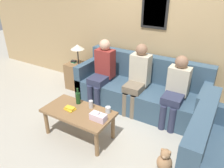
{
  "coord_description": "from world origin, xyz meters",
  "views": [
    {
      "loc": [
        1.38,
        -2.85,
        2.27
      ],
      "look_at": [
        -0.22,
        -0.16,
        0.69
      ],
      "focal_mm": 35.0,
      "sensor_mm": 36.0,
      "label": 1
    }
  ],
  "objects_px": {
    "person_left": "(102,70)",
    "person_middle": "(138,77)",
    "couch_main": "(140,90)",
    "teddy_bear": "(165,160)",
    "wine_bottle": "(78,98)",
    "drinking_glass": "(108,110)",
    "person_right": "(176,88)",
    "couch_side": "(220,161)",
    "coffee_table": "(78,115)"
  },
  "relations": [
    {
      "from": "couch_main",
      "to": "couch_side",
      "type": "bearing_deg",
      "value": -36.73
    },
    {
      "from": "couch_side",
      "to": "person_middle",
      "type": "bearing_deg",
      "value": 57.09
    },
    {
      "from": "person_left",
      "to": "person_middle",
      "type": "xyz_separation_m",
      "value": [
        0.7,
        0.06,
        0.0
      ]
    },
    {
      "from": "coffee_table",
      "to": "person_right",
      "type": "xyz_separation_m",
      "value": [
        1.12,
        1.11,
        0.24
      ]
    },
    {
      "from": "person_right",
      "to": "teddy_bear",
      "type": "bearing_deg",
      "value": -77.99
    },
    {
      "from": "wine_bottle",
      "to": "couch_side",
      "type": "bearing_deg",
      "value": -0.26
    },
    {
      "from": "person_right",
      "to": "teddy_bear",
      "type": "relative_size",
      "value": 3.65
    },
    {
      "from": "person_right",
      "to": "teddy_bear",
      "type": "xyz_separation_m",
      "value": [
        0.23,
        -1.07,
        -0.49
      ]
    },
    {
      "from": "couch_side",
      "to": "person_right",
      "type": "relative_size",
      "value": 1.2
    },
    {
      "from": "wine_bottle",
      "to": "person_middle",
      "type": "xyz_separation_m",
      "value": [
        0.56,
        0.97,
        0.11
      ]
    },
    {
      "from": "wine_bottle",
      "to": "person_middle",
      "type": "height_order",
      "value": "person_middle"
    },
    {
      "from": "person_left",
      "to": "teddy_bear",
      "type": "distance_m",
      "value": 2.0
    },
    {
      "from": "coffee_table",
      "to": "wine_bottle",
      "type": "relative_size",
      "value": 4.03
    },
    {
      "from": "couch_side",
      "to": "person_middle",
      "type": "height_order",
      "value": "person_middle"
    },
    {
      "from": "couch_main",
      "to": "person_right",
      "type": "bearing_deg",
      "value": -14.6
    },
    {
      "from": "person_middle",
      "to": "coffee_table",
      "type": "bearing_deg",
      "value": -110.41
    },
    {
      "from": "wine_bottle",
      "to": "person_middle",
      "type": "relative_size",
      "value": 0.22
    },
    {
      "from": "drinking_glass",
      "to": "teddy_bear",
      "type": "distance_m",
      "value": 1.03
    },
    {
      "from": "drinking_glass",
      "to": "person_middle",
      "type": "height_order",
      "value": "person_middle"
    },
    {
      "from": "couch_main",
      "to": "person_middle",
      "type": "xyz_separation_m",
      "value": [
        -0.01,
        -0.14,
        0.34
      ]
    },
    {
      "from": "coffee_table",
      "to": "person_left",
      "type": "relative_size",
      "value": 0.87
    },
    {
      "from": "couch_main",
      "to": "coffee_table",
      "type": "bearing_deg",
      "value": -108.81
    },
    {
      "from": "couch_side",
      "to": "person_right",
      "type": "height_order",
      "value": "person_right"
    },
    {
      "from": "person_right",
      "to": "coffee_table",
      "type": "bearing_deg",
      "value": -135.27
    },
    {
      "from": "wine_bottle",
      "to": "drinking_glass",
      "type": "distance_m",
      "value": 0.54
    },
    {
      "from": "coffee_table",
      "to": "person_left",
      "type": "xyz_separation_m",
      "value": [
        -0.27,
        1.08,
        0.27
      ]
    },
    {
      "from": "couch_side",
      "to": "teddy_bear",
      "type": "relative_size",
      "value": 4.39
    },
    {
      "from": "drinking_glass",
      "to": "person_middle",
      "type": "bearing_deg",
      "value": 88.54
    },
    {
      "from": "drinking_glass",
      "to": "person_middle",
      "type": "xyz_separation_m",
      "value": [
        0.02,
        0.95,
        0.16
      ]
    },
    {
      "from": "coffee_table",
      "to": "drinking_glass",
      "type": "distance_m",
      "value": 0.46
    },
    {
      "from": "wine_bottle",
      "to": "person_left",
      "type": "bearing_deg",
      "value": 98.93
    },
    {
      "from": "person_right",
      "to": "couch_side",
      "type": "bearing_deg",
      "value": -48.93
    },
    {
      "from": "person_left",
      "to": "teddy_bear",
      "type": "xyz_separation_m",
      "value": [
        1.62,
        -1.05,
        -0.53
      ]
    },
    {
      "from": "drinking_glass",
      "to": "person_right",
      "type": "relative_size",
      "value": 0.08
    },
    {
      "from": "couch_main",
      "to": "teddy_bear",
      "type": "distance_m",
      "value": 1.56
    },
    {
      "from": "wine_bottle",
      "to": "teddy_bear",
      "type": "relative_size",
      "value": 0.84
    },
    {
      "from": "couch_main",
      "to": "person_left",
      "type": "bearing_deg",
      "value": -164.0
    },
    {
      "from": "drinking_glass",
      "to": "person_left",
      "type": "height_order",
      "value": "person_left"
    },
    {
      "from": "couch_side",
      "to": "teddy_bear",
      "type": "height_order",
      "value": "couch_side"
    },
    {
      "from": "coffee_table",
      "to": "person_middle",
      "type": "height_order",
      "value": "person_middle"
    },
    {
      "from": "drinking_glass",
      "to": "person_right",
      "type": "bearing_deg",
      "value": 51.93
    },
    {
      "from": "person_left",
      "to": "person_right",
      "type": "distance_m",
      "value": 1.4
    },
    {
      "from": "couch_main",
      "to": "wine_bottle",
      "type": "height_order",
      "value": "couch_main"
    },
    {
      "from": "teddy_bear",
      "to": "couch_main",
      "type": "bearing_deg",
      "value": 126.05
    },
    {
      "from": "drinking_glass",
      "to": "person_right",
      "type": "distance_m",
      "value": 1.17
    },
    {
      "from": "wine_bottle",
      "to": "person_left",
      "type": "distance_m",
      "value": 0.93
    },
    {
      "from": "person_middle",
      "to": "teddy_bear",
      "type": "xyz_separation_m",
      "value": [
        0.92,
        -1.11,
        -0.53
      ]
    },
    {
      "from": "couch_side",
      "to": "wine_bottle",
      "type": "bearing_deg",
      "value": 89.74
    },
    {
      "from": "teddy_bear",
      "to": "wine_bottle",
      "type": "bearing_deg",
      "value": 174.78
    },
    {
      "from": "wine_bottle",
      "to": "drinking_glass",
      "type": "height_order",
      "value": "wine_bottle"
    }
  ]
}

